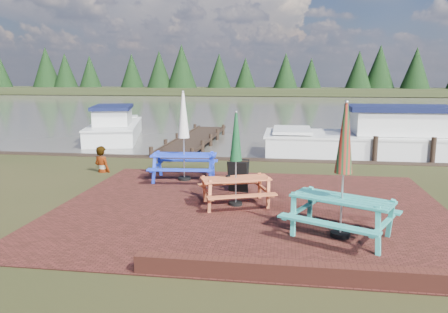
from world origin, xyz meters
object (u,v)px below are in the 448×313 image
Objects in this scene: picnic_table_teal at (342,192)px; picnic_table_red at (236,174)px; boat_jetty at (115,128)px; chalkboard at (238,176)px; person at (101,146)px; jetty at (195,139)px; boat_near at (377,141)px; picnic_table_blue at (184,150)px.

picnic_table_teal is 2.85m from picnic_table_red.
chalkboard is at bearing -68.94° from boat_jetty.
boat_jetty is at bearing 135.47° from chalkboard.
picnic_table_teal is 1.55× the size of person.
boat_near is at bearing -15.64° from jetty.
boat_near is at bearing 102.03° from picnic_table_teal.
boat_jetty reaches higher than jetty.
picnic_table_blue is at bearing 130.34° from boat_near.
picnic_table_red is 0.26× the size of boat_near.
chalkboard is 0.51× the size of person.
person is (-4.69, 3.07, 0.05)m from picnic_table_red.
chalkboard is 0.09× the size of jetty.
person reaches higher than jetty.
boat_jetty is (-7.57, 10.21, -0.05)m from chalkboard.
picnic_table_blue is 8.61m from boat_near.
person is (2.95, -8.39, 0.44)m from boat_jetty.
person reaches higher than boat_jetty.
picnic_table_blue reaches higher than chalkboard.
boat_jetty is (-7.65, 11.46, -0.39)m from picnic_table_red.
boat_near is (7.87, -2.20, 0.37)m from jetty.
picnic_table_blue reaches higher than boat_jetty.
picnic_table_teal is 10.01m from boat_near.
boat_near is (2.51, 9.68, -0.42)m from picnic_table_teal.
boat_jetty is 12.88m from boat_near.
person reaches higher than chalkboard.
jetty is 1.07× the size of boat_near.
picnic_table_teal reaches higher than boat_near.
picnic_table_teal is 13.06m from jetty.
boat_near is (12.38, -3.56, 0.10)m from boat_jetty.
jetty is 7.24m from person.
picnic_table_blue is at bearing -80.31° from jetty.
chalkboard is at bearing -70.99° from jetty.
boat_jetty is 0.84× the size of boat_near.
chalkboard is (1.72, -1.08, -0.47)m from picnic_table_blue.
picnic_table_blue is at bearing 156.94° from chalkboard.
picnic_table_red reaches higher than jetty.
picnic_table_red is at bearing 169.91° from person.
picnic_table_blue is at bearing -171.44° from person.
picnic_table_red is 13.78m from boat_jetty.
boat_jetty reaches higher than chalkboard.
picnic_table_red is 1.34× the size of person.
chalkboard is at bearing 153.92° from picnic_table_teal.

